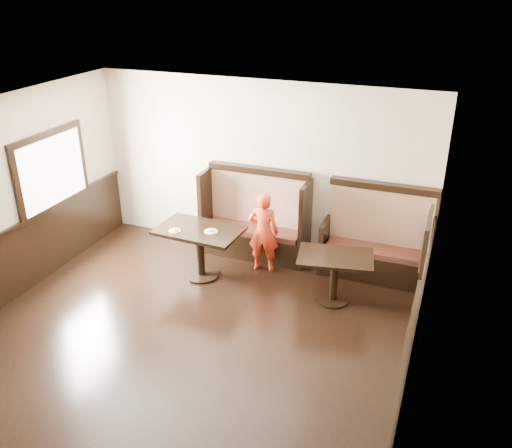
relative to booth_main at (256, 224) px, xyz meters
The scene contains 9 objects.
ground 3.34m from the booth_main, 90.00° to the right, with size 7.00×7.00×0.00m, color black.
room_shell 3.03m from the booth_main, 95.65° to the right, with size 7.00×7.00×7.00m.
booth_main is the anchor object (origin of this frame).
booth_neighbor 1.95m from the booth_main, ahead, with size 1.65×0.72×1.45m.
table_main 1.12m from the booth_main, 117.56° to the right, with size 1.28×0.84×0.79m.
table_neighbor 1.79m from the booth_main, 31.40° to the right, with size 1.13×0.85×0.71m.
child 0.56m from the booth_main, 56.64° to the right, with size 0.47×0.31×1.28m, color red.
pizza_plate_left 1.46m from the booth_main, 124.66° to the right, with size 0.18×0.18×0.03m.
pizza_plate_right 1.09m from the booth_main, 107.25° to the right, with size 0.20×0.20×0.04m.
Camera 1 is at (2.86, -4.10, 4.23)m, focal length 38.00 mm.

